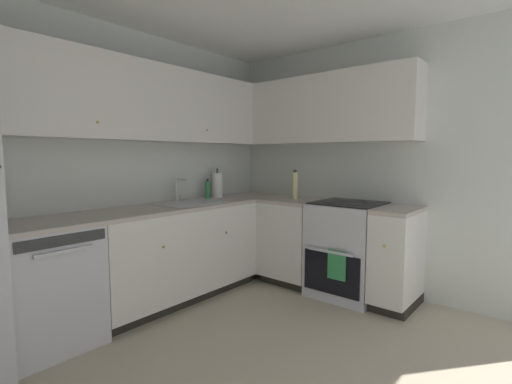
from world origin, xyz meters
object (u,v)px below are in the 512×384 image
object	(u,v)px
dishwasher	(47,286)
oil_bottle	(295,185)
soap_bottle	(208,189)
paper_towel_roll	(217,185)
oven_range	(348,248)

from	to	relation	value
dishwasher	oil_bottle	bearing A→B (deg)	-14.64
soap_bottle	oil_bottle	bearing A→B (deg)	-55.05
soap_bottle	paper_towel_roll	xyz separation A→B (m)	(0.12, -0.02, 0.04)
dishwasher	soap_bottle	distance (m)	1.79
oven_range	oil_bottle	distance (m)	0.83
dishwasher	paper_towel_roll	distance (m)	1.91
dishwasher	oil_bottle	xyz separation A→B (m)	(2.22, -0.58, 0.60)
oven_range	oil_bottle	bearing A→B (deg)	91.76
oil_bottle	dishwasher	bearing A→B (deg)	165.36
soap_bottle	paper_towel_roll	size ratio (longest dim) A/B	0.64
oven_range	paper_towel_roll	size ratio (longest dim) A/B	3.20
dishwasher	paper_towel_roll	bearing A→B (deg)	5.06
oven_range	paper_towel_roll	xyz separation A→B (m)	(-0.43, 1.34, 0.57)
dishwasher	soap_bottle	size ratio (longest dim) A/B	4.11
soap_bottle	oil_bottle	world-z (taller)	oil_bottle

